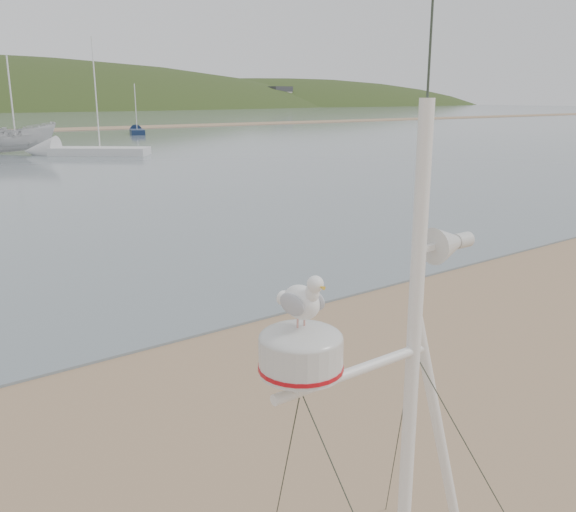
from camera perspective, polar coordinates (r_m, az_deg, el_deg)
mast_rig at (r=4.45m, az=10.88°, el=-21.31°), size 1.98×2.11×4.46m
boat_white at (r=45.44m, az=-24.35°, el=12.08°), size 2.46×2.43×5.27m
sailboat_white_near at (r=42.87m, az=-20.10°, el=9.21°), size 7.53×6.76×8.07m
sailboat_blue_far at (r=66.81m, az=-14.00°, el=11.28°), size 3.08×5.52×5.42m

